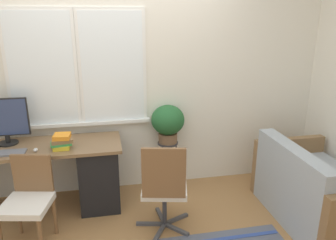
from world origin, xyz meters
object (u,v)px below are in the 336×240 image
monitor (5,121)px  book_stack (62,141)px  couch_loveseat (317,194)px  plant_stand (168,148)px  mouse (36,150)px  keyboard (3,153)px  office_chair_swivel (164,187)px  desk_chair_wooden (28,199)px  potted_plant (168,122)px

monitor → book_stack: 0.63m
couch_loveseat → plant_stand: (-1.32, 0.93, 0.21)m
book_stack → plant_stand: (1.12, 0.34, -0.30)m
monitor → mouse: 0.47m
monitor → keyboard: 0.36m
monitor → keyboard: (0.02, -0.27, -0.24)m
mouse → office_chair_swivel: size_ratio=0.07×
monitor → desk_chair_wooden: size_ratio=0.60×
mouse → desk_chair_wooden: bearing=-94.6°
book_stack → office_chair_swivel: office_chair_swivel is taller
book_stack → potted_plant: potted_plant is taller
mouse → plant_stand: mouse is taller
book_stack → desk_chair_wooden: size_ratio=0.29×
book_stack → office_chair_swivel: bearing=-27.7°
desk_chair_wooden → plant_stand: bearing=39.8°
keyboard → office_chair_swivel: (1.46, -0.45, -0.27)m
keyboard → office_chair_swivel: size_ratio=0.45×
monitor → mouse: (0.31, -0.27, -0.23)m
keyboard → book_stack: (0.54, 0.04, 0.07)m
mouse → book_stack: size_ratio=0.29×
mouse → desk_chair_wooden: size_ratio=0.08×
plant_stand → mouse: bearing=-165.0°
mouse → plant_stand: (1.37, 0.37, -0.24)m
mouse → couch_loveseat: couch_loveseat is taller
mouse → couch_loveseat: 2.79m
office_chair_swivel → desk_chair_wooden: bearing=8.4°
plant_stand → potted_plant: potted_plant is taller
monitor → office_chair_swivel: (1.48, -0.72, -0.51)m
keyboard → plant_stand: (1.66, 0.37, -0.24)m
office_chair_swivel → plant_stand: office_chair_swivel is taller
keyboard → potted_plant: bearing=12.7°
desk_chair_wooden → office_chair_swivel: 1.20m
potted_plant → keyboard: bearing=-167.3°
mouse → plant_stand: bearing=15.0°
book_stack → plant_stand: size_ratio=0.40×
desk_chair_wooden → plant_stand: desk_chair_wooden is taller
mouse → desk_chair_wooden: (-0.03, -0.38, -0.31)m
office_chair_swivel → plant_stand: size_ratio=1.59×
office_chair_swivel → couch_loveseat: (1.52, -0.11, -0.18)m
office_chair_swivel → mouse: bearing=-9.2°
keyboard → desk_chair_wooden: 0.54m
monitor → potted_plant: size_ratio=1.08×
keyboard → monitor: bearing=93.5°
desk_chair_wooden → office_chair_swivel: office_chair_swivel is taller
keyboard → mouse: size_ratio=6.21×
keyboard → mouse: bearing=1.3°
desk_chair_wooden → keyboard: bearing=136.9°
monitor → mouse: size_ratio=7.24×
office_chair_swivel → couch_loveseat: bearing=-171.9°
desk_chair_wooden → office_chair_swivel: size_ratio=0.87×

